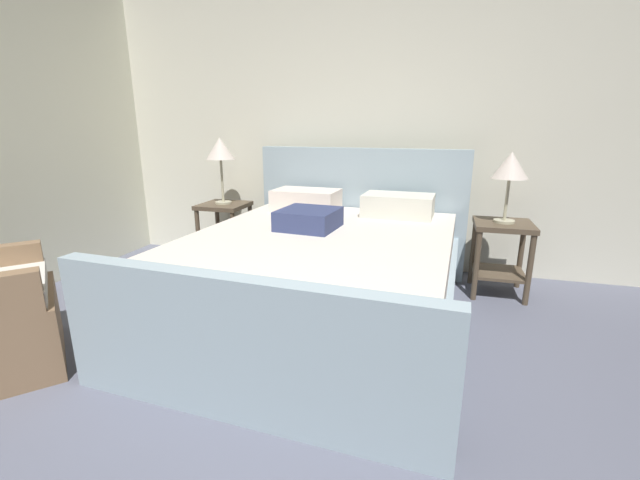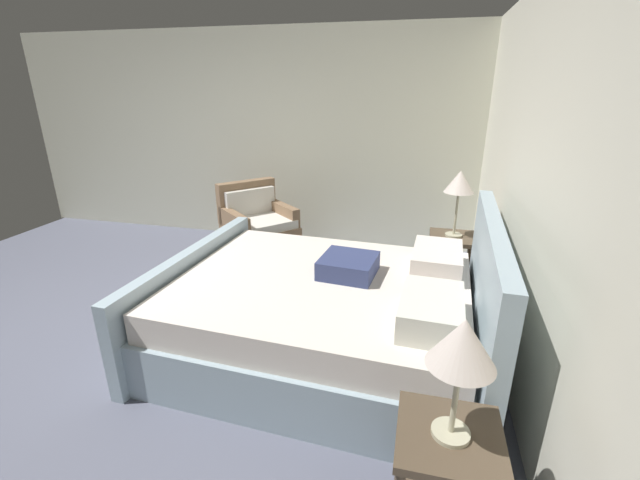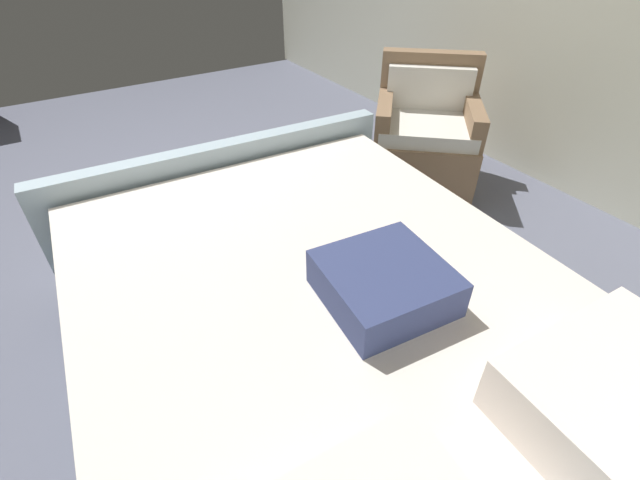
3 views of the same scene
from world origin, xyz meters
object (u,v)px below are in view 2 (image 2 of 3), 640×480
object	(u,v)px
bed	(329,313)
table_lamp_left	(460,184)
nightstand_left	(451,255)
table_lamp_right	(463,347)
armchair	(258,231)
nightstand_right	(445,469)

from	to	relation	value
bed	table_lamp_left	xyz separation A→B (m)	(-1.28, 0.94, 0.77)
bed	nightstand_left	distance (m)	1.59
bed	table_lamp_right	world-z (taller)	table_lamp_right
table_lamp_left	bed	bearing A→B (deg)	-36.42
table_lamp_left	armchair	world-z (taller)	table_lamp_left
nightstand_right	armchair	bearing A→B (deg)	-145.15
nightstand_right	table_lamp_right	bearing A→B (deg)	63.43
table_lamp_right	bed	bearing A→B (deg)	-147.91
table_lamp_right	armchair	world-z (taller)	table_lamp_right
nightstand_right	armchair	world-z (taller)	armchair
bed	table_lamp_right	xyz separation A→B (m)	(1.27, 0.80, 0.69)
nightstand_right	nightstand_left	world-z (taller)	same
bed	table_lamp_left	bearing A→B (deg)	143.58
nightstand_right	table_lamp_left	size ratio (longest dim) A/B	0.95
nightstand_right	table_lamp_right	xyz separation A→B (m)	(0.00, 0.00, 0.63)
armchair	table_lamp_right	bearing A→B (deg)	34.85
nightstand_left	armchair	size ratio (longest dim) A/B	0.59
bed	table_lamp_left	world-z (taller)	table_lamp_left
nightstand_left	armchair	xyz separation A→B (m)	(-0.37, -2.18, -0.06)
table_lamp_right	table_lamp_left	distance (m)	2.55
nightstand_right	table_lamp_left	bearing A→B (deg)	176.77
bed	armchair	distance (m)	2.06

